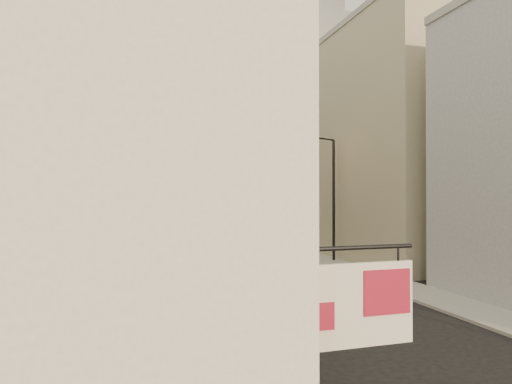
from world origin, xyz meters
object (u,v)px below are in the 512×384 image
clock_tower (169,141)px  traffic_light_left (155,218)px  streetlamp_mid (332,192)px  traffic_light_right (280,211)px  white_tower (234,129)px  streetlamp_far (267,205)px

clock_tower → traffic_light_left: bearing=-96.5°
streetlamp_mid → traffic_light_left: streetlamp_mid is taller
streetlamp_mid → traffic_light_left: size_ratio=2.08×
clock_tower → traffic_light_right: (7.39, -50.35, -13.68)m
traffic_light_left → traffic_light_right: (13.43, 2.48, 0.43)m
white_tower → traffic_light_left: white_tower is taller
streetlamp_mid → traffic_light_left: 16.57m
streetlamp_far → streetlamp_mid: bearing=-76.9°
streetlamp_far → traffic_light_right: bearing=-80.0°
white_tower → streetlamp_far: bearing=-96.4°
streetlamp_far → traffic_light_left: (-13.51, -7.51, -0.97)m
streetlamp_mid → traffic_light_right: bearing=70.3°
white_tower → streetlamp_far: 34.54m
white_tower → traffic_light_right: size_ratio=8.30×
clock_tower → streetlamp_far: (7.48, -45.32, -13.14)m
clock_tower → traffic_light_left: (-6.03, -52.83, -14.11)m
clock_tower → traffic_light_left: clock_tower is taller
streetlamp_mid → traffic_light_right: streetlamp_mid is taller
streetlamp_far → traffic_light_left: 15.49m
clock_tower → traffic_light_right: bearing=-81.6°
traffic_light_left → traffic_light_right: same height
white_tower → traffic_light_left: size_ratio=8.30×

